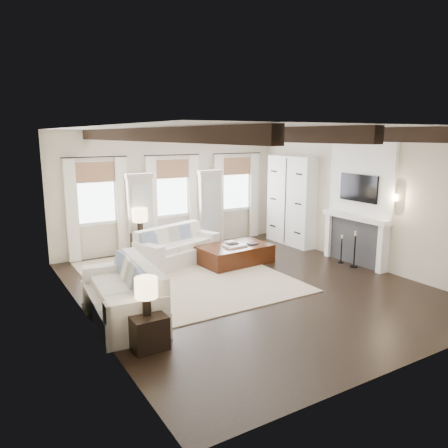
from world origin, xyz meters
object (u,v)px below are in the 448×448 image
sofa_back (176,249)px  side_table_back (141,246)px  side_table_front (148,331)px  sofa_left (126,296)px  ottoman (234,254)px

sofa_back → side_table_back: 1.02m
sofa_back → side_table_front: (-2.20, -3.74, -0.11)m
sofa_back → sofa_left: bearing=-129.8°
sofa_back → side_table_front: 4.34m
sofa_back → side_table_front: sofa_back is taller
sofa_back → side_table_back: size_ratio=3.57×
ottoman → side_table_front: side_table_front is taller
sofa_back → sofa_left: 3.32m
side_table_back → ottoman: bearing=-42.0°
side_table_front → side_table_back: (1.61, 4.58, 0.06)m
side_table_front → sofa_back: bearing=59.5°
side_table_back → sofa_back: bearing=-55.1°
sofa_back → sofa_left: (-2.12, -2.55, 0.03)m
sofa_back → ottoman: size_ratio=1.32×
sofa_left → side_table_back: bearing=65.6°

